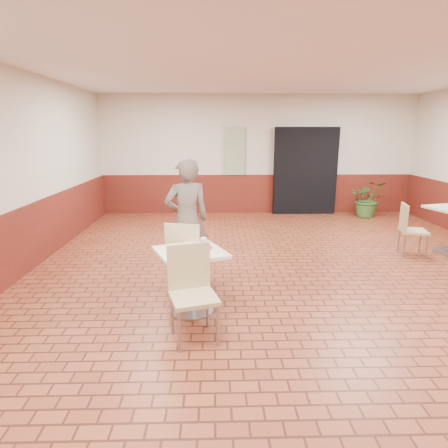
{
  "coord_description": "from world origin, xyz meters",
  "views": [
    {
      "loc": [
        -1.12,
        -4.68,
        2.09
      ],
      "look_at": [
        -1.0,
        -0.08,
        0.95
      ],
      "focal_mm": 30.0,
      "sensor_mm": 36.0,
      "label": 1
    }
  ],
  "objects_px": {
    "main_table": "(191,271)",
    "chair_main_front": "(192,287)",
    "customer": "(187,220)",
    "potted_plant": "(368,199)",
    "chair_second_left": "(410,227)",
    "long_john_donut": "(197,248)",
    "paper_cup": "(204,242)",
    "serving_tray": "(190,250)",
    "ring_donut": "(182,245)",
    "chair_main_back": "(186,254)"
  },
  "relations": [
    {
      "from": "main_table",
      "to": "chair_main_front",
      "type": "bearing_deg",
      "value": -85.32
    },
    {
      "from": "customer",
      "to": "potted_plant",
      "type": "height_order",
      "value": "customer"
    },
    {
      "from": "customer",
      "to": "chair_second_left",
      "type": "distance_m",
      "value": 3.89
    },
    {
      "from": "chair_second_left",
      "to": "long_john_donut",
      "type": "bearing_deg",
      "value": 132.86
    },
    {
      "from": "paper_cup",
      "to": "chair_second_left",
      "type": "height_order",
      "value": "chair_second_left"
    },
    {
      "from": "customer",
      "to": "chair_main_front",
      "type": "bearing_deg",
      "value": 77.99
    },
    {
      "from": "serving_tray",
      "to": "ring_donut",
      "type": "height_order",
      "value": "ring_donut"
    },
    {
      "from": "long_john_donut",
      "to": "potted_plant",
      "type": "xyz_separation_m",
      "value": [
        4.01,
        5.03,
        -0.34
      ]
    },
    {
      "from": "chair_main_back",
      "to": "long_john_donut",
      "type": "relative_size",
      "value": 6.98
    },
    {
      "from": "long_john_donut",
      "to": "potted_plant",
      "type": "bearing_deg",
      "value": 51.45
    },
    {
      "from": "main_table",
      "to": "chair_main_back",
      "type": "bearing_deg",
      "value": 100.71
    },
    {
      "from": "customer",
      "to": "serving_tray",
      "type": "bearing_deg",
      "value": 78.39
    },
    {
      "from": "main_table",
      "to": "customer",
      "type": "height_order",
      "value": "customer"
    },
    {
      "from": "chair_main_back",
      "to": "chair_second_left",
      "type": "distance_m",
      "value": 4.04
    },
    {
      "from": "main_table",
      "to": "ring_donut",
      "type": "height_order",
      "value": "ring_donut"
    },
    {
      "from": "long_john_donut",
      "to": "serving_tray",
      "type": "bearing_deg",
      "value": 146.28
    },
    {
      "from": "main_table",
      "to": "long_john_donut",
      "type": "height_order",
      "value": "long_john_donut"
    },
    {
      "from": "chair_main_front",
      "to": "paper_cup",
      "type": "bearing_deg",
      "value": 63.91
    },
    {
      "from": "paper_cup",
      "to": "serving_tray",
      "type": "bearing_deg",
      "value": -145.02
    },
    {
      "from": "chair_main_back",
      "to": "long_john_donut",
      "type": "height_order",
      "value": "chair_main_back"
    },
    {
      "from": "long_john_donut",
      "to": "chair_second_left",
      "type": "relative_size",
      "value": 0.16
    },
    {
      "from": "serving_tray",
      "to": "chair_second_left",
      "type": "height_order",
      "value": "chair_second_left"
    },
    {
      "from": "chair_main_back",
      "to": "potted_plant",
      "type": "xyz_separation_m",
      "value": [
        4.2,
        4.45,
        -0.08
      ]
    },
    {
      "from": "customer",
      "to": "serving_tray",
      "type": "xyz_separation_m",
      "value": [
        0.11,
        -1.08,
        -0.1
      ]
    },
    {
      "from": "chair_main_back",
      "to": "potted_plant",
      "type": "relative_size",
      "value": 1.05
    },
    {
      "from": "customer",
      "to": "chair_second_left",
      "type": "height_order",
      "value": "customer"
    },
    {
      "from": "ring_donut",
      "to": "chair_main_front",
      "type": "bearing_deg",
      "value": -76.7
    },
    {
      "from": "potted_plant",
      "to": "chair_second_left",
      "type": "bearing_deg",
      "value": -98.88
    },
    {
      "from": "serving_tray",
      "to": "paper_cup",
      "type": "height_order",
      "value": "paper_cup"
    },
    {
      "from": "chair_main_back",
      "to": "serving_tray",
      "type": "distance_m",
      "value": 0.58
    },
    {
      "from": "paper_cup",
      "to": "potted_plant",
      "type": "distance_m",
      "value": 6.28
    },
    {
      "from": "main_table",
      "to": "chair_second_left",
      "type": "bearing_deg",
      "value": 29.44
    },
    {
      "from": "customer",
      "to": "potted_plant",
      "type": "distance_m",
      "value": 5.75
    },
    {
      "from": "main_table",
      "to": "ring_donut",
      "type": "distance_m",
      "value": 0.32
    },
    {
      "from": "main_table",
      "to": "chair_main_back",
      "type": "distance_m",
      "value": 0.54
    },
    {
      "from": "customer",
      "to": "ring_donut",
      "type": "bearing_deg",
      "value": 72.92
    },
    {
      "from": "main_table",
      "to": "serving_tray",
      "type": "xyz_separation_m",
      "value": [
        0.0,
        0.0,
        0.26
      ]
    },
    {
      "from": "chair_main_front",
      "to": "chair_main_back",
      "type": "xyz_separation_m",
      "value": [
        -0.14,
        1.06,
        0.0
      ]
    },
    {
      "from": "serving_tray",
      "to": "ring_donut",
      "type": "relative_size",
      "value": 3.96
    },
    {
      "from": "main_table",
      "to": "potted_plant",
      "type": "bearing_deg",
      "value": 50.56
    },
    {
      "from": "chair_main_back",
      "to": "serving_tray",
      "type": "xyz_separation_m",
      "value": [
        0.1,
        -0.53,
        0.23
      ]
    },
    {
      "from": "paper_cup",
      "to": "potted_plant",
      "type": "xyz_separation_m",
      "value": [
        3.94,
        4.87,
        -0.37
      ]
    },
    {
      "from": "main_table",
      "to": "chair_main_front",
      "type": "xyz_separation_m",
      "value": [
        0.04,
        -0.53,
        0.03
      ]
    },
    {
      "from": "serving_tray",
      "to": "paper_cup",
      "type": "xyz_separation_m",
      "value": [
        0.15,
        0.11,
        0.06
      ]
    },
    {
      "from": "long_john_donut",
      "to": "paper_cup",
      "type": "xyz_separation_m",
      "value": [
        0.07,
        0.16,
        0.03
      ]
    },
    {
      "from": "chair_second_left",
      "to": "paper_cup",
      "type": "bearing_deg",
      "value": 131.37
    },
    {
      "from": "main_table",
      "to": "chair_second_left",
      "type": "xyz_separation_m",
      "value": [
        3.64,
        2.05,
        -0.02
      ]
    },
    {
      "from": "chair_main_front",
      "to": "paper_cup",
      "type": "relative_size",
      "value": 10.08
    },
    {
      "from": "ring_donut",
      "to": "potted_plant",
      "type": "relative_size",
      "value": 0.12
    },
    {
      "from": "potted_plant",
      "to": "serving_tray",
      "type": "bearing_deg",
      "value": -129.44
    }
  ]
}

